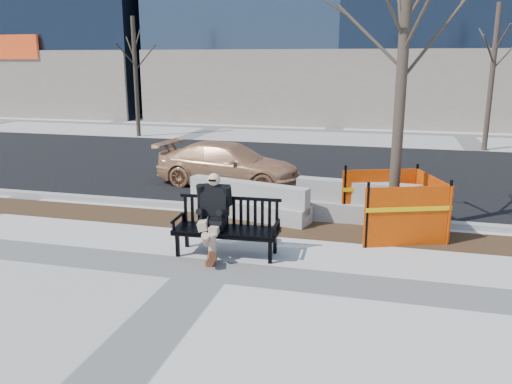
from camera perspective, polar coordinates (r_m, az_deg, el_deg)
ground at (r=9.15m, az=-5.33°, el=-8.40°), size 120.00×120.00×0.00m
mulch_strip at (r=11.48m, az=-0.93°, el=-3.58°), size 40.00×1.20×0.02m
asphalt_street at (r=17.34m, az=4.56°, el=2.48°), size 60.00×10.40×0.01m
curb at (r=12.34m, az=0.25°, el=-2.03°), size 60.00×0.25×0.12m
bench at (r=9.81m, az=-3.17°, el=-6.77°), size 2.00×0.81×1.05m
seated_man at (r=9.93m, az=-4.58°, el=-6.54°), size 0.69×1.10×1.49m
tree_fence at (r=11.33m, az=14.41°, el=-4.30°), size 3.31×3.31×6.44m
sedan at (r=15.09m, az=-2.91°, el=0.73°), size 4.34×2.17×1.21m
jersey_barrier_left at (r=12.03m, az=-0.88°, el=-2.76°), size 2.98×1.27×0.84m
jersey_barrier_right at (r=11.96m, az=11.88°, el=-3.18°), size 3.22×0.91×0.91m
far_tree_left at (r=25.44m, az=-12.53°, el=5.92°), size 2.38×2.38×5.80m
far_tree_right at (r=22.92m, az=23.42°, el=4.21°), size 2.68×2.68×6.02m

